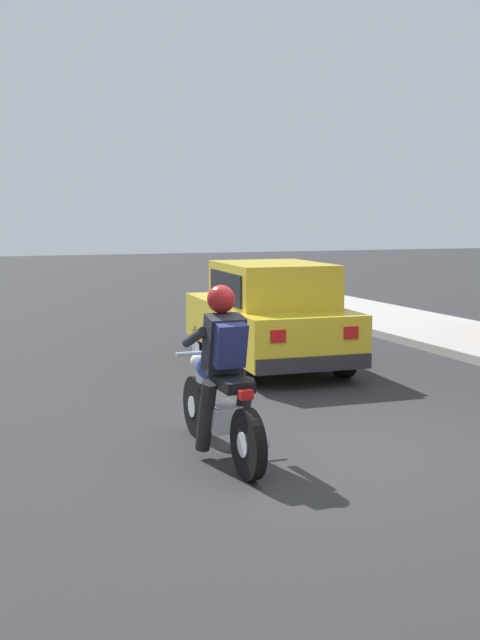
{
  "coord_description": "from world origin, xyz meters",
  "views": [
    {
      "loc": [
        -3.4,
        -6.02,
        2.22
      ],
      "look_at": [
        -0.02,
        2.68,
        0.95
      ],
      "focal_mm": 42.0,
      "sensor_mm": 36.0,
      "label": 1
    }
  ],
  "objects": [
    {
      "name": "ground_plane",
      "position": [
        0.0,
        0.0,
        0.0
      ],
      "size": [
        80.0,
        80.0,
        0.0
      ],
      "primitive_type": "plane",
      "color": "#2B2B2D"
    },
    {
      "name": "motorcycle_with_rider",
      "position": [
        -1.1,
        0.39,
        0.68
      ],
      "size": [
        0.56,
        2.02,
        1.62
      ],
      "color": "black",
      "rests_on": "ground"
    },
    {
      "name": "car_hatchback",
      "position": [
        1.06,
        4.28,
        0.77
      ],
      "size": [
        1.87,
        3.88,
        1.57
      ],
      "color": "black",
      "rests_on": "ground"
    }
  ]
}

